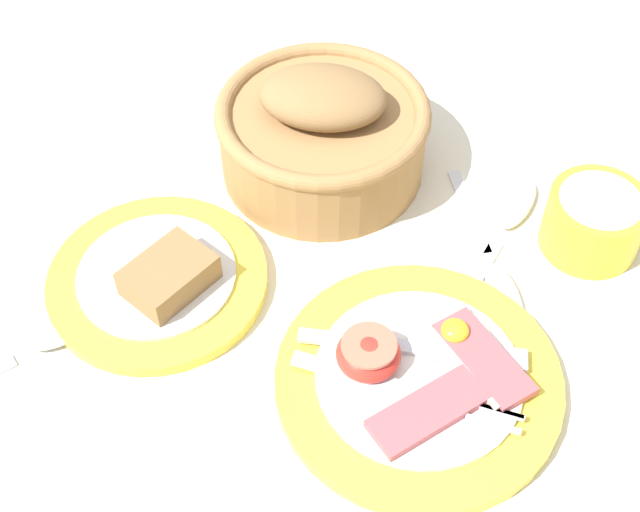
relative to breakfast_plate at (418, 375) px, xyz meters
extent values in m
plane|color=beige|center=(-0.09, -0.01, -0.01)|extent=(3.00, 3.00, 0.00)
cylinder|color=yellow|center=(0.00, 0.00, 0.00)|extent=(0.23, 0.23, 0.01)
cylinder|color=silver|center=(0.00, 0.00, 0.00)|extent=(0.17, 0.17, 0.00)
cube|color=#BC5156|center=(0.04, 0.03, 0.01)|extent=(0.10, 0.08, 0.01)
cube|color=beige|center=(0.03, 0.02, 0.01)|extent=(0.08, 0.06, 0.01)
cube|color=#BC5156|center=(0.02, -0.03, 0.01)|extent=(0.08, 0.10, 0.01)
cube|color=beige|center=(0.01, -0.02, 0.01)|extent=(0.06, 0.08, 0.01)
ellipsoid|color=red|center=(-0.04, -0.01, 0.02)|extent=(0.05, 0.05, 0.03)
cylinder|color=#DB664C|center=(-0.04, -0.01, 0.03)|extent=(0.04, 0.04, 0.00)
ellipsoid|color=white|center=(0.01, 0.04, 0.01)|extent=(0.07, 0.06, 0.01)
ellipsoid|color=yellow|center=(0.01, 0.04, 0.01)|extent=(0.02, 0.02, 0.01)
cube|color=silver|center=(-0.04, -0.03, 0.01)|extent=(0.11, 0.02, 0.00)
cube|color=silver|center=(0.03, -0.02, 0.01)|extent=(0.03, 0.02, 0.00)
cube|color=silver|center=(0.07, -0.02, 0.01)|extent=(0.04, 0.01, 0.00)
cube|color=silver|center=(0.07, -0.01, 0.01)|extent=(0.04, 0.01, 0.00)
cube|color=silver|center=(0.07, -0.01, 0.01)|extent=(0.04, 0.01, 0.00)
cube|color=silver|center=(-0.05, 0.01, 0.01)|extent=(0.11, 0.04, 0.00)
cube|color=#9EA0A5|center=(0.04, 0.03, 0.01)|extent=(0.08, 0.04, 0.00)
cylinder|color=yellow|center=(-0.24, 0.00, 0.00)|extent=(0.19, 0.19, 0.01)
cylinder|color=silver|center=(-0.24, 0.00, 0.00)|extent=(0.14, 0.14, 0.00)
cube|color=olive|center=(-0.22, -0.01, 0.02)|extent=(0.07, 0.08, 0.03)
cylinder|color=yellow|center=(0.09, 0.21, 0.02)|extent=(0.09, 0.09, 0.06)
cylinder|color=white|center=(0.09, 0.21, 0.04)|extent=(0.07, 0.07, 0.01)
cylinder|color=olive|center=(-0.17, 0.19, 0.03)|extent=(0.20, 0.20, 0.07)
torus|color=olive|center=(-0.17, 0.19, 0.06)|extent=(0.20, 0.20, 0.02)
ellipsoid|color=olive|center=(-0.17, 0.19, 0.08)|extent=(0.14, 0.11, 0.04)
cube|color=silver|center=(0.01, 0.12, -0.01)|extent=(0.02, 0.11, 0.01)
ellipsoid|color=silver|center=(0.02, 0.22, 0.00)|extent=(0.03, 0.07, 0.01)
cube|color=silver|center=(-0.02, 0.20, -0.01)|extent=(0.07, 0.09, 0.01)
ellipsoid|color=silver|center=(0.04, 0.11, 0.00)|extent=(0.06, 0.07, 0.01)
ellipsoid|color=silver|center=(-0.28, -0.08, 0.00)|extent=(0.06, 0.07, 0.01)
camera|label=1|loc=(0.09, -0.38, 0.60)|focal=50.00mm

